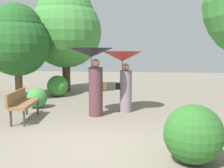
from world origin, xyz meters
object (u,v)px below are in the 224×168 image
at_px(person_right, 123,66).
at_px(tree_mid_left, 65,26).
at_px(person_left, 93,67).
at_px(park_bench, 22,102).
at_px(tree_near_left, 17,39).

relative_size(person_right, tree_mid_left, 0.39).
xyz_separation_m(person_left, park_bench, (-1.87, -0.77, -0.96)).
bearing_deg(person_right, person_left, 123.03).
xyz_separation_m(person_left, person_right, (0.84, 0.65, -0.01)).
bearing_deg(park_bench, person_right, -69.86).
bearing_deg(person_left, tree_near_left, 49.42).
bearing_deg(tree_near_left, park_bench, -63.01).
xyz_separation_m(person_right, tree_mid_left, (-3.09, 4.14, 1.60)).
bearing_deg(person_left, park_bench, 107.53).
relative_size(park_bench, tree_near_left, 0.41).
bearing_deg(tree_near_left, person_left, -35.78).
xyz_separation_m(person_left, tree_mid_left, (-2.24, 4.79, 1.60)).
relative_size(person_left, park_bench, 1.30).
relative_size(person_left, tree_near_left, 0.53).
distance_m(park_bench, tree_mid_left, 6.13).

